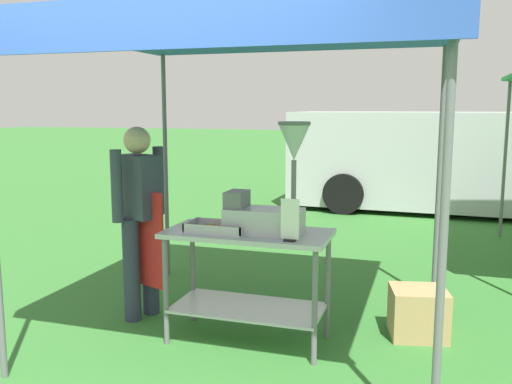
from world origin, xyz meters
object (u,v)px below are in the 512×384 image
(vendor, at_px, (140,212))
(stall_canopy, at_px, (252,38))
(donut_fryer, at_px, (270,196))
(van_silver, at_px, (451,160))
(donut_cart, at_px, (248,261))
(donut_tray, at_px, (216,229))
(supply_crate, at_px, (418,313))
(menu_sign, at_px, (290,223))

(vendor, bearing_deg, stall_canopy, -5.47)
(donut_fryer, xyz_separation_m, van_silver, (1.41, 6.26, -0.25))
(donut_cart, xyz_separation_m, donut_tray, (-0.22, -0.09, 0.25))
(stall_canopy, bearing_deg, supply_crate, 17.03)
(supply_crate, distance_m, van_silver, 5.82)
(stall_canopy, bearing_deg, donut_tray, -139.76)
(donut_fryer, relative_size, menu_sign, 2.75)
(donut_fryer, distance_m, menu_sign, 0.31)
(vendor, bearing_deg, menu_sign, -16.24)
(supply_crate, relative_size, van_silver, 0.09)
(stall_canopy, distance_m, vendor, 1.69)
(vendor, bearing_deg, donut_fryer, -9.97)
(stall_canopy, bearing_deg, vendor, 174.53)
(stall_canopy, distance_m, van_silver, 6.50)
(donut_fryer, height_order, van_silver, van_silver)
(donut_fryer, height_order, vendor, donut_fryer)
(donut_cart, xyz_separation_m, supply_crate, (1.23, 0.47, -0.43))
(menu_sign, relative_size, van_silver, 0.05)
(donut_tray, relative_size, supply_crate, 0.92)
(donut_fryer, xyz_separation_m, vendor, (-1.19, 0.21, -0.22))
(donut_cart, relative_size, donut_tray, 2.73)
(stall_canopy, height_order, donut_cart, stall_canopy)
(donut_cart, distance_m, donut_fryer, 0.54)
(vendor, bearing_deg, supply_crate, 7.14)
(stall_canopy, height_order, menu_sign, stall_canopy)
(menu_sign, relative_size, supply_crate, 0.60)
(stall_canopy, distance_m, menu_sign, 1.36)
(vendor, relative_size, van_silver, 0.30)
(van_silver, bearing_deg, donut_tray, -105.90)
(menu_sign, relative_size, vendor, 0.18)
(stall_canopy, distance_m, donut_cart, 1.64)
(menu_sign, bearing_deg, donut_tray, 168.22)
(vendor, bearing_deg, donut_tray, -19.44)
(donut_tray, distance_m, donut_fryer, 0.47)
(menu_sign, bearing_deg, van_silver, 79.36)
(donut_tray, bearing_deg, donut_cart, 21.57)
(supply_crate, height_order, van_silver, van_silver)
(supply_crate, xyz_separation_m, van_silver, (0.36, 5.77, 0.69))
(donut_tray, bearing_deg, supply_crate, 21.16)
(supply_crate, bearing_deg, donut_tray, -158.84)
(donut_cart, bearing_deg, supply_crate, 21.09)
(vendor, bearing_deg, donut_cart, -10.89)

